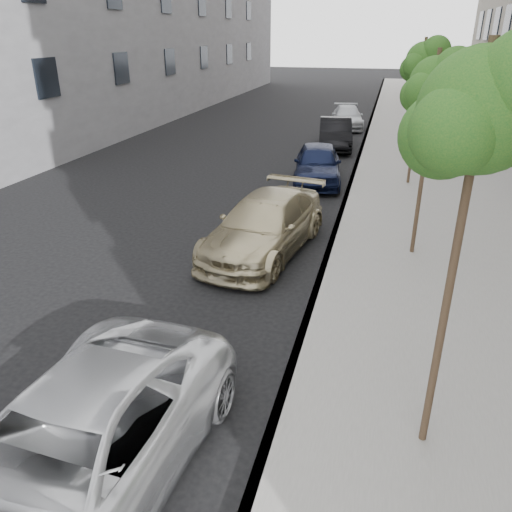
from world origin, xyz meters
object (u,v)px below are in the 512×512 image
at_px(tree_far, 424,60).
at_px(minivan, 72,452).
at_px(sedan_blue, 317,163).
at_px(sedan_black, 335,134).
at_px(suv, 265,225).
at_px(tree_mid, 437,83).
at_px(tree_near, 484,112).
at_px(sedan_rear, 347,117).

height_order(tree_far, minivan, tree_far).
height_order(sedan_blue, sedan_black, sedan_blue).
relative_size(tree_far, suv, 1.01).
distance_m(tree_mid, tree_far, 6.50).
bearing_deg(minivan, tree_far, 78.63).
bearing_deg(suv, sedan_blue, 96.25).
relative_size(minivan, sedan_black, 1.22).
bearing_deg(sedan_blue, tree_near, -83.07).
bearing_deg(sedan_black, tree_mid, -82.15).
xyz_separation_m(tree_near, suv, (-3.68, 5.90, -3.72)).
bearing_deg(minivan, sedan_rear, 92.29).
height_order(minivan, sedan_blue, minivan).
relative_size(tree_mid, minivan, 0.92).
height_order(sedan_black, sedan_rear, sedan_black).
bearing_deg(suv, minivan, -83.51).
distance_m(sedan_blue, sedan_black, 6.17).
distance_m(minivan, sedan_rear, 26.64).
relative_size(suv, sedan_rear, 1.17).
height_order(tree_near, sedan_black, tree_near).
height_order(tree_near, tree_mid, tree_near).
xyz_separation_m(tree_near, tree_mid, (-0.00, 6.50, -0.28)).
distance_m(tree_far, sedan_rear, 12.74).
distance_m(tree_mid, sedan_blue, 7.81).
distance_m(tree_far, sedan_black, 7.65).
bearing_deg(sedan_black, minivan, -99.33).
bearing_deg(sedan_rear, tree_far, -82.64).
xyz_separation_m(tree_near, sedan_rear, (-3.33, 24.73, -3.82)).
relative_size(sedan_blue, sedan_black, 0.98).
relative_size(tree_near, tree_far, 1.03).
xyz_separation_m(suv, sedan_rear, (0.36, 18.83, -0.10)).
bearing_deg(sedan_rear, suv, -99.56).
distance_m(minivan, suv, 7.81).
bearing_deg(tree_near, sedan_rear, 97.66).
distance_m(minivan, sedan_black, 20.76).
height_order(tree_mid, minivan, tree_mid).
height_order(minivan, sedan_black, minivan).
bearing_deg(sedan_blue, minivan, -100.67).
height_order(suv, sedan_blue, sedan_blue).
bearing_deg(minivan, sedan_black, 91.96).
relative_size(suv, sedan_blue, 1.17).
bearing_deg(sedan_rear, sedan_blue, -98.48).
height_order(tree_far, sedan_black, tree_far).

